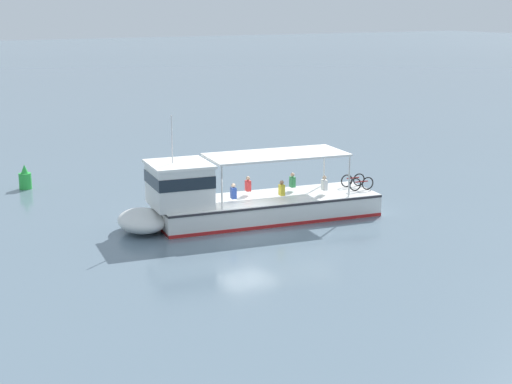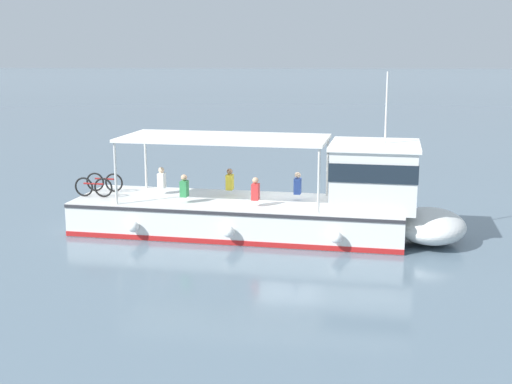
{
  "view_description": "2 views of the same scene",
  "coord_description": "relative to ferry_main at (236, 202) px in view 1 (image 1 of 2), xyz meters",
  "views": [
    {
      "loc": [
        -30.47,
        16.66,
        10.22
      ],
      "look_at": [
        1.18,
        -1.21,
        1.4
      ],
      "focal_mm": 54.67,
      "sensor_mm": 36.0,
      "label": 1
    },
    {
      "loc": [
        23.06,
        0.1,
        5.98
      ],
      "look_at": [
        1.18,
        -1.21,
        1.4
      ],
      "focal_mm": 47.96,
      "sensor_mm": 36.0,
      "label": 2
    }
  ],
  "objects": [
    {
      "name": "ferry_main",
      "position": [
        0.0,
        0.0,
        0.0
      ],
      "size": [
        4.83,
        13.03,
        5.32
      ],
      "color": "white",
      "rests_on": "ground"
    },
    {
      "name": "channel_buoy",
      "position": [
        11.97,
        7.14,
        -0.45
      ],
      "size": [
        0.7,
        0.7,
        1.4
      ],
      "color": "green",
      "rests_on": "ground"
    },
    {
      "name": "ground_plane",
      "position": [
        -1.32,
        0.21,
        -1.02
      ],
      "size": [
        400.0,
        400.0,
        0.0
      ],
      "primitive_type": "plane",
      "color": "slate"
    }
  ]
}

